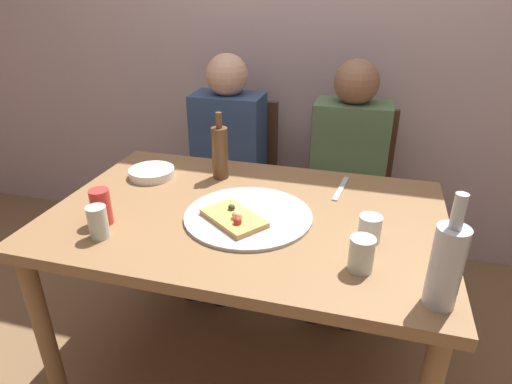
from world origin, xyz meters
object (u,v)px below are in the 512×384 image
guest_in_sweater (224,161)px  chair_right (347,185)px  wine_bottle (220,152)px  soda_can (101,207)px  table_knife (341,188)px  pizza_slice_last (234,218)px  guest_in_beanie (347,174)px  pizza_tray (248,216)px  chair_left (233,173)px  plate_stack (152,173)px  beer_bottle (446,264)px  tumbler_far (98,222)px  tumbler_near (370,228)px  wine_glass (361,254)px  dining_table (247,233)px

guest_in_sweater → chair_right: bearing=-166.5°
wine_bottle → soda_can: bearing=-118.5°
soda_can → table_knife: 0.88m
table_knife → pizza_slice_last: bearing=145.7°
chair_right → guest_in_beanie: bearing=90.0°
chair_right → pizza_tray: bearing=72.3°
chair_left → chair_right: 0.63m
plate_stack → beer_bottle: bearing=-26.1°
tumbler_far → guest_in_sweater: size_ratio=0.09×
pizza_slice_last → chair_right: bearing=71.5°
table_knife → chair_right: size_ratio=0.24×
beer_bottle → chair_right: 1.27m
chair_left → pizza_tray: bearing=111.6°
beer_bottle → tumbler_far: size_ratio=2.89×
soda_can → chair_left: size_ratio=0.14×
pizza_tray → tumbler_near: bearing=-5.4°
wine_glass → guest_in_sweater: 1.20m
beer_bottle → soda_can: size_ratio=2.51×
guest_in_beanie → tumbler_near: bearing=99.1°
soda_can → plate_stack: soda_can is taller
soda_can → dining_table: bearing=24.9°
dining_table → chair_right: bearing=70.5°
dining_table → guest_in_beanie: (0.30, 0.69, -0.03)m
wine_bottle → plate_stack: wine_bottle is taller
tumbler_far → table_knife: size_ratio=0.48×
tumbler_near → chair_right: bearing=97.6°
soda_can → guest_in_beanie: (0.74, 0.89, -0.17)m
pizza_slice_last → chair_right: chair_right is taller
tumbler_near → guest_in_beanie: 0.79m
pizza_slice_last → beer_bottle: bearing=-21.3°
tumbler_near → guest_in_beanie: bearing=99.1°
wine_bottle → soda_can: (-0.25, -0.46, -0.05)m
pizza_slice_last → wine_glass: wine_glass is taller
wine_glass → plate_stack: (-0.87, 0.43, -0.03)m
beer_bottle → chair_left: 1.54m
dining_table → wine_bottle: (-0.19, 0.26, 0.20)m
wine_glass → guest_in_sweater: (-0.73, 0.93, -0.16)m
tumbler_far → chair_right: size_ratio=0.12×
beer_bottle → table_knife: 0.69m
wine_glass → chair_right: 1.13m
plate_stack → guest_in_sweater: (0.13, 0.50, -0.13)m
pizza_slice_last → tumbler_far: 0.43m
pizza_tray → guest_in_beanie: guest_in_beanie is taller
wine_bottle → chair_left: wine_bottle is taller
wine_bottle → chair_right: bearing=50.3°
wine_bottle → table_knife: wine_bottle is taller
beer_bottle → guest_in_beanie: guest_in_beanie is taller
plate_stack → chair_left: chair_left is taller
plate_stack → table_knife: size_ratio=0.84×
beer_bottle → plate_stack: bearing=153.9°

